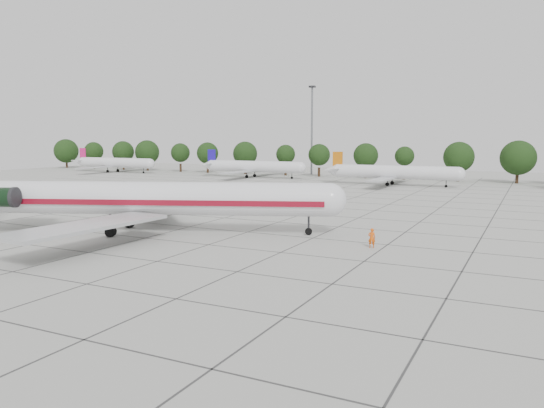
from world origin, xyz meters
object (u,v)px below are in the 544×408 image
object	(u,v)px
bg_airliner_c	(394,172)
floodlight_mast	(312,125)
ground_crew	(372,238)
bg_airliner_a	(114,163)
bg_airliner_b	(253,167)
main_airliner	(126,198)

from	to	relation	value
bg_airliner_c	floodlight_mast	bearing A→B (deg)	140.04
ground_crew	bg_airliner_a	xyz separation A→B (m)	(-103.54, 75.97, 1.95)
bg_airliner_a	bg_airliner_b	bearing A→B (deg)	-0.24
ground_crew	bg_airliner_a	world-z (taller)	bg_airliner_a
bg_airliner_b	floodlight_mast	size ratio (longest dim) A/B	1.11
ground_crew	floodlight_mast	bearing A→B (deg)	-83.60
bg_airliner_a	bg_airliner_b	xyz separation A→B (m)	(49.22, -0.21, 0.00)
ground_crew	bg_airliner_b	distance (m)	93.24
bg_airliner_a	bg_airliner_b	size ratio (longest dim) A/B	1.00
main_airliner	floodlight_mast	size ratio (longest dim) A/B	1.81
ground_crew	bg_airliner_a	bearing A→B (deg)	-55.41
bg_airliner_a	floodlight_mast	world-z (taller)	floodlight_mast
bg_airliner_b	floodlight_mast	world-z (taller)	floodlight_mast
main_airliner	floodlight_mast	bearing A→B (deg)	78.45
bg_airliner_a	main_airliner	bearing A→B (deg)	-46.33
main_airliner	ground_crew	bearing A→B (deg)	-13.35
main_airliner	bg_airliner_a	distance (m)	110.64
ground_crew	floodlight_mast	world-z (taller)	floodlight_mast
bg_airliner_b	bg_airliner_c	bearing A→B (deg)	-10.04
floodlight_mast	ground_crew	bearing A→B (deg)	-64.46
main_airliner	bg_airliner_b	world-z (taller)	main_airliner
main_airliner	bg_airliner_c	world-z (taller)	main_airliner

